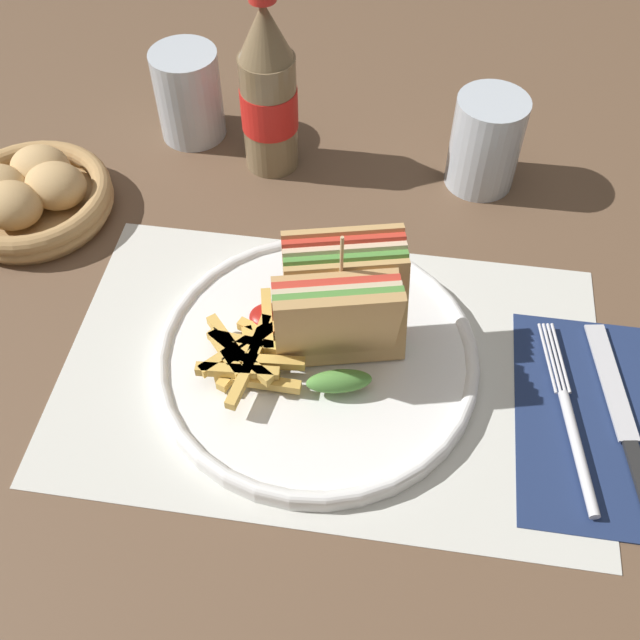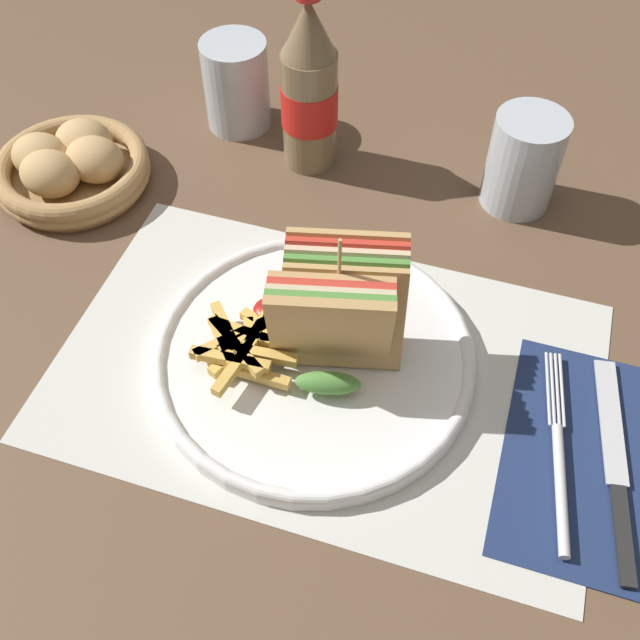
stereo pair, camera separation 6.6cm
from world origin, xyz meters
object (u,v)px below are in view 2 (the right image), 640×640
object	(u,v)px
plate_main	(313,357)
glass_far	(236,84)
club_sandwich	(338,312)
glass_near	(522,167)
fork	(559,466)
bread_basket	(71,167)
coke_bottle_near	(309,90)
knife	(616,466)

from	to	relation	value
plate_main	glass_far	xyz separation A→B (m)	(-0.19, 0.31, 0.04)
plate_main	club_sandwich	size ratio (longest dim) A/B	2.10
plate_main	glass_far	size ratio (longest dim) A/B	2.77
club_sandwich	plate_main	bearing A→B (deg)	-146.27
glass_near	club_sandwich	bearing A→B (deg)	-114.94
plate_main	glass_near	world-z (taller)	glass_near
plate_main	glass_far	distance (m)	0.37
glass_far	fork	bearing A→B (deg)	-40.20
glass_near	bread_basket	size ratio (longest dim) A/B	0.62
glass_far	bread_basket	distance (m)	0.21
fork	club_sandwich	bearing A→B (deg)	156.07
club_sandwich	coke_bottle_near	xyz separation A→B (m)	(-0.11, 0.26, 0.02)
glass_far	club_sandwich	bearing A→B (deg)	-54.66
club_sandwich	knife	distance (m)	0.26
coke_bottle_near	glass_near	world-z (taller)	coke_bottle_near
plate_main	coke_bottle_near	distance (m)	0.30
knife	glass_near	world-z (taller)	glass_near
knife	coke_bottle_near	xyz separation A→B (m)	(-0.36, 0.30, 0.09)
glass_far	bread_basket	world-z (taller)	glass_far
bread_basket	club_sandwich	bearing A→B (deg)	-22.20
fork	coke_bottle_near	bearing A→B (deg)	125.91
knife	glass_far	xyz separation A→B (m)	(-0.46, 0.33, 0.05)
plate_main	glass_near	xyz separation A→B (m)	(0.14, 0.27, 0.04)
fork	glass_far	world-z (taller)	glass_far
bread_basket	plate_main	bearing A→B (deg)	-25.11
coke_bottle_near	club_sandwich	bearing A→B (deg)	-66.99
club_sandwich	knife	world-z (taller)	club_sandwich
knife	plate_main	bearing A→B (deg)	165.25
glass_near	knife	bearing A→B (deg)	-67.01
knife	glass_near	distance (m)	0.33
coke_bottle_near	fork	bearing A→B (deg)	-44.80
knife	glass_far	world-z (taller)	glass_far
fork	plate_main	bearing A→B (deg)	160.24
plate_main	bread_basket	xyz separation A→B (m)	(-0.32, 0.15, 0.01)
plate_main	glass_near	size ratio (longest dim) A/B	2.77
plate_main	coke_bottle_near	xyz separation A→B (m)	(-0.09, 0.27, 0.08)
glass_near	glass_far	xyz separation A→B (m)	(-0.33, 0.04, 0.01)
plate_main	knife	world-z (taller)	plate_main
plate_main	coke_bottle_near	world-z (taller)	coke_bottle_near
plate_main	bread_basket	bearing A→B (deg)	154.89
club_sandwich	glass_far	world-z (taller)	club_sandwich
plate_main	bread_basket	size ratio (longest dim) A/B	1.72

